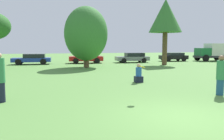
{
  "coord_description": "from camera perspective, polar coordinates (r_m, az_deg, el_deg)",
  "views": [
    {
      "loc": [
        -3.87,
        -6.03,
        2.22
      ],
      "look_at": [
        -1.17,
        3.99,
        1.1
      ],
      "focal_mm": 36.45,
      "sensor_mm": 36.0,
      "label": 1
    }
  ],
  "objects": [
    {
      "name": "person_catcher",
      "position": [
        11.28,
        25.59,
        -1.2
      ],
      "size": [
        0.37,
        0.37,
        1.79
      ],
      "rotation": [
        0.0,
        0.0,
        3.02
      ],
      "color": "navy",
      "rests_on": "ground"
    },
    {
      "name": "tree_2",
      "position": [
        26.99,
        13.27,
        12.96
      ],
      "size": [
        3.7,
        3.7,
        7.43
      ],
      "color": "brown",
      "rests_on": "ground"
    },
    {
      "name": "delivery_truck_green",
      "position": [
        36.34,
        24.17,
        4.26
      ],
      "size": [
        5.34,
        2.5,
        2.52
      ],
      "rotation": [
        0.0,
        0.0,
        3.09
      ],
      "color": "#2D2D33",
      "rests_on": "ground"
    },
    {
      "name": "parked_car_black",
      "position": [
        33.71,
        15.25,
        3.27
      ],
      "size": [
        3.89,
        2.04,
        1.2
      ],
      "rotation": [
        0.0,
        0.0,
        3.09
      ],
      "color": "black",
      "rests_on": "ground"
    },
    {
      "name": "tree_1",
      "position": [
        23.31,
        -6.53,
        9.0
      ],
      "size": [
        4.36,
        4.36,
        6.13
      ],
      "color": "brown",
      "rests_on": "ground"
    },
    {
      "name": "frisbee",
      "position": [
        9.28,
        7.5,
        0.81
      ],
      "size": [
        0.26,
        0.26,
        0.1
      ],
      "color": "yellow"
    },
    {
      "name": "bystander_sitting",
      "position": [
        13.83,
        6.69,
        -1.17
      ],
      "size": [
        0.48,
        0.4,
        1.15
      ],
      "color": "#191E33",
      "rests_on": "ground"
    },
    {
      "name": "person_thrower",
      "position": [
        9.87,
        -26.25,
        -1.75
      ],
      "size": [
        0.37,
        0.37,
        1.93
      ],
      "rotation": [
        0.0,
        0.0,
        -0.12
      ],
      "color": "#191E33",
      "rests_on": "ground"
    },
    {
      "name": "ground_plane",
      "position": [
        7.5,
        17.15,
        -11.35
      ],
      "size": [
        120.0,
        120.0,
        0.0
      ],
      "primitive_type": "plane",
      "color": "#54843D"
    },
    {
      "name": "parked_car_grey",
      "position": [
        30.12,
        5.24,
        3.16
      ],
      "size": [
        4.42,
        2.08,
        1.27
      ],
      "rotation": [
        0.0,
        0.0,
        3.09
      ],
      "color": "slate",
      "rests_on": "ground"
    },
    {
      "name": "parked_car_red",
      "position": [
        29.05,
        -6.42,
        3.13
      ],
      "size": [
        4.31,
        2.14,
        1.34
      ],
      "rotation": [
        0.0,
        0.0,
        3.09
      ],
      "color": "red",
      "rests_on": "ground"
    },
    {
      "name": "parked_car_blue",
      "position": [
        28.59,
        -19.31,
        2.67
      ],
      "size": [
        4.48,
        2.02,
        1.23
      ],
      "rotation": [
        0.0,
        0.0,
        3.09
      ],
      "color": "#1E389E",
      "rests_on": "ground"
    }
  ]
}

